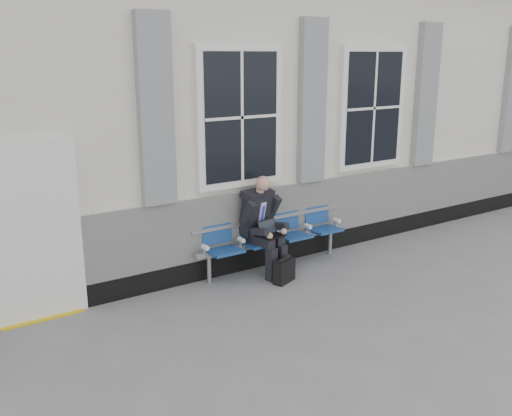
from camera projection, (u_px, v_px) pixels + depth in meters
ground at (417, 271)px, 8.39m from camera, size 70.00×70.00×0.00m
station_building at (280, 102)px, 10.60m from camera, size 14.40×4.40×4.49m
bench at (273, 231)px, 8.43m from camera, size 2.60×0.47×0.91m
businessman at (263, 222)px, 8.11m from camera, size 0.62×0.83×1.45m
briefcase at (284, 271)px, 7.94m from camera, size 0.39×0.27×0.37m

